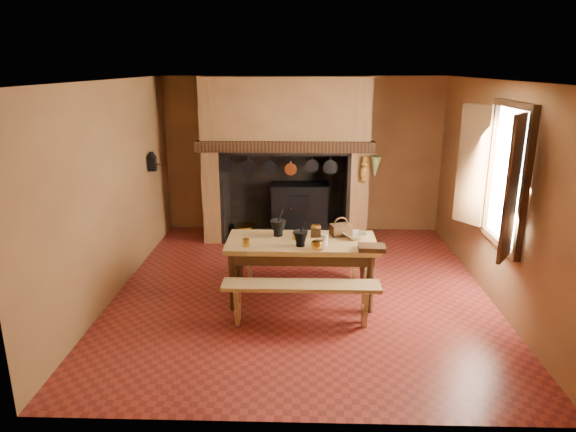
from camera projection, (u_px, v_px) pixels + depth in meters
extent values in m
plane|color=maroon|center=(302.00, 289.00, 7.08)|extent=(5.50, 5.50, 0.00)
plane|color=silver|center=(304.00, 80.00, 6.29)|extent=(5.50, 5.50, 0.00)
cube|color=olive|center=(303.00, 155.00, 9.32)|extent=(5.00, 0.02, 2.80)
cube|color=olive|center=(113.00, 190.00, 6.76)|extent=(0.02, 5.50, 2.80)
cube|color=olive|center=(496.00, 192.00, 6.62)|extent=(0.02, 5.50, 2.80)
cube|color=olive|center=(302.00, 273.00, 4.05)|extent=(5.00, 0.02, 2.80)
cube|color=olive|center=(214.00, 159.00, 8.94)|extent=(0.30, 0.90, 2.80)
cube|color=olive|center=(358.00, 160.00, 8.86)|extent=(0.30, 0.90, 2.80)
cube|color=olive|center=(286.00, 113.00, 8.67)|extent=(2.20, 0.90, 1.20)
cube|color=#311A0D|center=(285.00, 146.00, 8.44)|extent=(2.95, 0.22, 0.18)
cube|color=black|center=(287.00, 188.00, 9.47)|extent=(2.20, 0.06, 1.60)
cube|color=black|center=(286.00, 235.00, 9.29)|extent=(2.20, 0.90, 0.02)
cube|color=black|center=(300.00, 210.00, 9.31)|extent=(1.00, 0.50, 0.90)
cube|color=black|center=(300.00, 185.00, 9.15)|extent=(1.04, 0.54, 0.04)
cube|color=black|center=(300.00, 208.00, 9.03)|extent=(0.35, 0.02, 0.45)
cylinder|color=black|center=(331.00, 167.00, 9.06)|extent=(0.10, 0.10, 0.70)
cylinder|color=gold|center=(291.00, 209.00, 9.01)|extent=(0.03, 0.03, 0.03)
cylinder|color=gold|center=(308.00, 209.00, 9.01)|extent=(0.03, 0.03, 0.03)
cylinder|color=gold|center=(245.00, 230.00, 9.29)|extent=(0.40, 0.40, 0.20)
cylinder|color=gold|center=(246.00, 235.00, 9.05)|extent=(0.34, 0.34, 0.18)
cube|color=black|center=(234.00, 230.00, 9.40)|extent=(0.18, 0.18, 0.16)
cone|color=#4B5629|center=(375.00, 167.00, 8.38)|extent=(0.20, 0.20, 0.35)
cube|color=white|center=(509.00, 176.00, 6.15)|extent=(0.02, 1.00, 1.60)
cube|color=#382212|center=(516.00, 105.00, 5.91)|extent=(0.08, 1.16, 0.08)
cube|color=#382212|center=(499.00, 242.00, 6.39)|extent=(0.08, 1.16, 0.08)
cube|color=#382212|center=(512.00, 189.00, 5.50)|extent=(0.29, 0.39, 1.60)
cube|color=#382212|center=(472.00, 165.00, 6.81)|extent=(0.29, 0.39, 1.60)
cube|color=black|center=(152.00, 164.00, 8.23)|extent=(0.12, 0.12, 0.22)
cone|color=black|center=(152.00, 155.00, 8.19)|extent=(0.16, 0.16, 0.10)
cylinder|color=black|center=(158.00, 164.00, 8.23)|extent=(0.12, 0.02, 0.02)
cube|color=tan|center=(302.00, 243.00, 6.55)|extent=(1.91, 0.85, 0.06)
cube|color=#382212|center=(301.00, 250.00, 6.59)|extent=(1.78, 0.72, 0.15)
cylinder|color=#382212|center=(233.00, 282.00, 6.39)|extent=(0.10, 0.10, 0.76)
cylinder|color=#382212|center=(370.00, 283.00, 6.34)|extent=(0.10, 0.10, 0.76)
cylinder|color=#382212|center=(239.00, 263.00, 7.00)|extent=(0.10, 0.10, 0.76)
cylinder|color=#382212|center=(364.00, 264.00, 6.95)|extent=(0.10, 0.10, 0.76)
cube|color=tan|center=(301.00, 285.00, 6.00)|extent=(1.85, 0.32, 0.05)
cube|color=tan|center=(302.00, 248.00, 7.26)|extent=(1.82, 0.32, 0.05)
cylinder|color=black|center=(278.00, 234.00, 6.72)|extent=(0.12, 0.12, 0.04)
cone|color=black|center=(278.00, 227.00, 6.69)|extent=(0.21, 0.21, 0.17)
cylinder|color=black|center=(280.00, 216.00, 6.65)|extent=(0.08, 0.04, 0.17)
cylinder|color=black|center=(300.00, 245.00, 6.34)|extent=(0.11, 0.11, 0.03)
cone|color=black|center=(300.00, 237.00, 6.31)|extent=(0.19, 0.19, 0.16)
cylinder|color=black|center=(302.00, 227.00, 6.27)|extent=(0.08, 0.05, 0.15)
cube|color=#382212|center=(316.00, 232.00, 6.68)|extent=(0.14, 0.14, 0.13)
cylinder|color=gold|center=(316.00, 226.00, 6.66)|extent=(0.10, 0.10, 0.03)
cylinder|color=black|center=(320.00, 223.00, 6.64)|extent=(0.11, 0.02, 0.04)
cylinder|color=gold|center=(246.00, 243.00, 6.31)|extent=(0.10, 0.10, 0.10)
cylinder|color=gold|center=(296.00, 236.00, 6.57)|extent=(0.10, 0.10, 0.10)
imported|color=#BBAE8F|center=(354.00, 235.00, 6.62)|extent=(0.36, 0.36, 0.07)
cylinder|color=brown|center=(320.00, 244.00, 6.22)|extent=(0.14, 0.14, 0.13)
cylinder|color=beige|center=(325.00, 240.00, 6.33)|extent=(0.10, 0.10, 0.15)
cube|color=#442D14|center=(341.00, 230.00, 6.72)|extent=(0.30, 0.25, 0.15)
torus|color=#442D14|center=(341.00, 225.00, 6.70)|extent=(0.20, 0.08, 0.21)
cube|color=#382212|center=(372.00, 248.00, 6.20)|extent=(0.34, 0.25, 0.06)
imported|color=gold|center=(317.00, 246.00, 6.20)|extent=(0.18, 0.18, 0.11)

